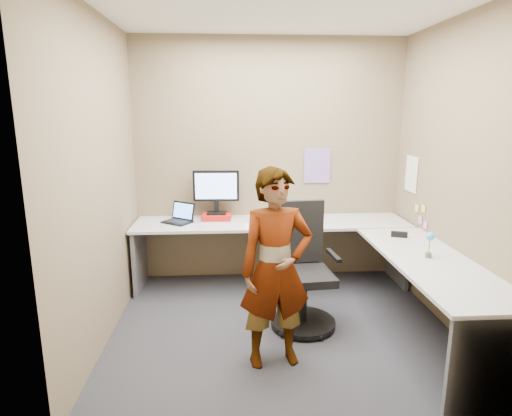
{
  "coord_description": "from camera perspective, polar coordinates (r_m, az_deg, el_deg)",
  "views": [
    {
      "loc": [
        -0.45,
        -3.51,
        1.91
      ],
      "look_at": [
        -0.21,
        0.25,
        1.05
      ],
      "focal_mm": 30.0,
      "sensor_mm": 36.0,
      "label": 1
    }
  ],
  "objects": [
    {
      "name": "ground",
      "position": [
        4.02,
        3.37,
        -15.53
      ],
      "size": [
        3.0,
        3.0,
        0.0
      ],
      "primitive_type": "plane",
      "color": "#25252A",
      "rests_on": "ground"
    },
    {
      "name": "wall_back",
      "position": [
        4.86,
        1.75,
        6.24
      ],
      "size": [
        3.0,
        0.0,
        3.0
      ],
      "primitive_type": "plane",
      "rotation": [
        1.57,
        0.0,
        0.0
      ],
      "color": "brown",
      "rests_on": "ground"
    },
    {
      "name": "wall_right",
      "position": [
        4.05,
        25.25,
        3.69
      ],
      "size": [
        0.0,
        2.7,
        2.7
      ],
      "primitive_type": "plane",
      "rotation": [
        1.57,
        0.0,
        -1.57
      ],
      "color": "brown",
      "rests_on": "ground"
    },
    {
      "name": "wall_left",
      "position": [
        3.71,
        -20.06,
        3.39
      ],
      "size": [
        0.0,
        2.7,
        2.7
      ],
      "primitive_type": "plane",
      "rotation": [
        1.57,
        0.0,
        1.57
      ],
      "color": "brown",
      "rests_on": "ground"
    },
    {
      "name": "ceiling",
      "position": [
        3.63,
        3.99,
        25.42
      ],
      "size": [
        3.0,
        3.0,
        0.0
      ],
      "primitive_type": "plane",
      "rotation": [
        3.14,
        0.0,
        0.0
      ],
      "color": "white",
      "rests_on": "wall_back"
    },
    {
      "name": "desk",
      "position": [
        4.21,
        8.79,
        -5.6
      ],
      "size": [
        2.98,
        2.58,
        0.73
      ],
      "color": "#B6B6B6",
      "rests_on": "ground"
    },
    {
      "name": "paper_ream",
      "position": [
        4.77,
        -5.27,
        -1.14
      ],
      "size": [
        0.33,
        0.24,
        0.06
      ],
      "primitive_type": "cube",
      "rotation": [
        0.0,
        0.0,
        -0.04
      ],
      "color": "#B51612",
      "rests_on": "desk"
    },
    {
      "name": "monitor",
      "position": [
        4.72,
        -5.34,
        2.62
      ],
      "size": [
        0.51,
        0.16,
        0.48
      ],
      "rotation": [
        0.0,
        0.0,
        -0.04
      ],
      "color": "black",
      "rests_on": "paper_ream"
    },
    {
      "name": "laptop",
      "position": [
        4.7,
        -10.11,
        -1.21
      ],
      "size": [
        0.38,
        0.36,
        0.21
      ],
      "rotation": [
        0.0,
        0.0,
        -0.61
      ],
      "color": "black",
      "rests_on": "desk"
    },
    {
      "name": "trackball_mouse",
      "position": [
        4.5,
        0.78,
        -2.0
      ],
      "size": [
        0.12,
        0.08,
        0.07
      ],
      "color": "#B7B7BC",
      "rests_on": "desk"
    },
    {
      "name": "origami",
      "position": [
        4.43,
        -1.27,
        -2.2
      ],
      "size": [
        0.1,
        0.1,
        0.06
      ],
      "primitive_type": "cone",
      "color": "white",
      "rests_on": "desk"
    },
    {
      "name": "stapler",
      "position": [
        4.31,
        18.55,
        -3.36
      ],
      "size": [
        0.15,
        0.09,
        0.05
      ],
      "primitive_type": "cube",
      "rotation": [
        0.0,
        0.0,
        -0.34
      ],
      "color": "black",
      "rests_on": "desk"
    },
    {
      "name": "flower",
      "position": [
        3.77,
        22.15,
        -4.06
      ],
      "size": [
        0.07,
        0.07,
        0.22
      ],
      "color": "brown",
      "rests_on": "desk"
    },
    {
      "name": "calendar_purple",
      "position": [
        4.94,
        8.15,
        5.63
      ],
      "size": [
        0.3,
        0.01,
        0.4
      ],
      "primitive_type": "cube",
      "color": "#846BB7",
      "rests_on": "wall_back"
    },
    {
      "name": "calendar_white",
      "position": [
        4.86,
        20.01,
        4.28
      ],
      "size": [
        0.01,
        0.28,
        0.38
      ],
      "primitive_type": "cube",
      "color": "white",
      "rests_on": "wall_right"
    },
    {
      "name": "sticky_note_a",
      "position": [
        4.6,
        21.44,
        -0.09
      ],
      "size": [
        0.01,
        0.07,
        0.07
      ],
      "primitive_type": "cube",
      "color": "#F2E059",
      "rests_on": "wall_right"
    },
    {
      "name": "sticky_note_b",
      "position": [
        4.67,
        21.05,
        -1.51
      ],
      "size": [
        0.01,
        0.07,
        0.07
      ],
      "primitive_type": "cube",
      "color": "pink",
      "rests_on": "wall_right"
    },
    {
      "name": "sticky_note_c",
      "position": [
        4.57,
        21.65,
        -2.12
      ],
      "size": [
        0.01,
        0.07,
        0.07
      ],
      "primitive_type": "cube",
      "color": "pink",
      "rests_on": "wall_right"
    },
    {
      "name": "sticky_note_d",
      "position": [
        4.74,
        20.66,
        -0.04
      ],
      "size": [
        0.01,
        0.07,
        0.07
      ],
      "primitive_type": "cube",
      "color": "#F2E059",
      "rests_on": "wall_right"
    },
    {
      "name": "office_chair",
      "position": [
        3.91,
        6.17,
        -9.15
      ],
      "size": [
        0.59,
        0.58,
        1.1
      ],
      "rotation": [
        0.0,
        0.0,
        0.09
      ],
      "color": "black",
      "rests_on": "ground"
    },
    {
      "name": "person",
      "position": [
        3.21,
        2.69,
        -8.12
      ],
      "size": [
        0.61,
        0.45,
        1.52
      ],
      "primitive_type": "imported",
      "rotation": [
        0.0,
        0.0,
        0.17
      ],
      "color": "#999399",
      "rests_on": "ground"
    }
  ]
}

